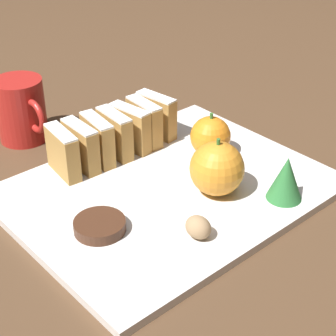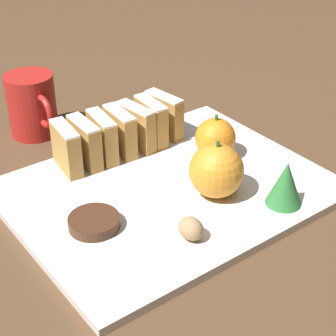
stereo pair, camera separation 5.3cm
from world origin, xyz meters
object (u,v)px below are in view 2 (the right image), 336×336
walnut (191,229)px  orange_far (215,138)px  orange_near (216,171)px  chocolate_cookie (94,222)px  coffee_mug (32,105)px

walnut → orange_far: bearing=130.8°
orange_near → walnut: orange_near is taller
orange_near → walnut: 0.11m
orange_near → chocolate_cookie: bearing=-101.8°
orange_near → coffee_mug: 0.35m
orange_near → coffee_mug: bearing=-161.6°
chocolate_cookie → walnut: bearing=42.7°
orange_near → walnut: (0.05, -0.09, -0.02)m
orange_near → walnut: size_ratio=2.38×
walnut → chocolate_cookie: size_ratio=0.53×
chocolate_cookie → coffee_mug: bearing=168.5°
orange_near → walnut: bearing=-58.0°
chocolate_cookie → orange_near: bearing=78.2°
orange_near → chocolate_cookie: orange_near is taller
orange_far → chocolate_cookie: orange_far is taller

